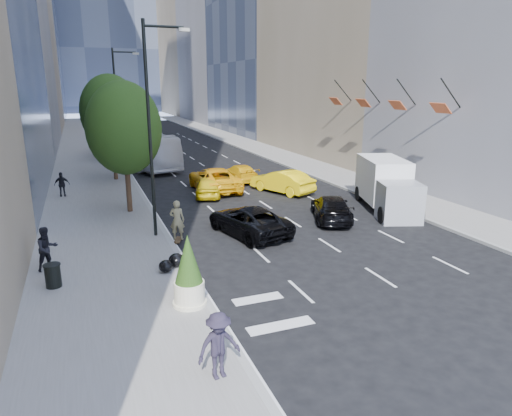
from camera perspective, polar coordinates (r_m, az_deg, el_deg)
name	(u,v)px	position (r m, az deg, el deg)	size (l,w,h in m)	color
ground	(310,248)	(21.48, 6.82, -4.95)	(160.00, 160.00, 0.00)	black
sidewalk_left	(88,160)	(48.32, -20.23, 5.63)	(6.00, 120.00, 0.15)	slate
sidewalk_right	(266,150)	(52.13, 1.22, 7.20)	(4.00, 120.00, 0.15)	slate
tower_right_far	(206,9)	(121.28, -6.26, 23.53)	(20.00, 24.00, 50.00)	#7B6E55
lamp_near	(153,119)	(22.06, -12.79, 10.82)	(2.13, 0.22, 10.00)	black
lamp_far	(119,104)	(39.93, -16.78, 12.38)	(2.13, 0.22, 10.00)	black
tree_near	(124,128)	(26.98, -16.18, 9.54)	(4.20, 4.20, 7.46)	#301C12
tree_mid	(111,112)	(36.90, -17.71, 11.35)	(4.50, 4.50, 7.99)	#301C12
tree_far	(102,112)	(49.90, -18.68, 11.31)	(3.90, 3.90, 6.92)	#301C12
traffic_signal	(106,111)	(57.94, -18.26, 11.40)	(2.48, 0.53, 5.20)	black
facade_flags	(381,101)	(34.36, 15.37, 12.74)	(1.85, 13.30, 2.05)	black
skateboarder	(177,223)	(22.09, -9.82, -1.84)	(0.71, 0.46, 1.94)	olive
black_sedan_lincoln	(248,220)	(23.02, -0.95, -1.56)	(2.39, 5.19, 1.44)	black
black_sedan_mercedes	(331,208)	(25.82, 9.41, 0.04)	(1.93, 4.76, 1.38)	black
taxi_a	(208,186)	(31.01, -6.01, 2.72)	(1.64, 4.07, 1.39)	#DBBA0B
taxi_b	(282,181)	(31.98, 3.27, 3.36)	(1.69, 4.84, 1.59)	yellow
taxi_c	(214,179)	(32.62, -5.24, 3.60)	(2.73, 5.93, 1.65)	#FDB30D
taxi_d	(240,173)	(35.83, -1.97, 4.41)	(1.80, 4.43, 1.29)	#F2B30C
city_bus	(137,148)	(43.32, -14.67, 7.23)	(2.85, 12.17, 3.39)	silver
box_truck	(387,185)	(28.35, 16.02, 2.76)	(4.18, 6.69, 3.02)	white
pedestrian_a	(47,249)	(20.01, -24.67, -4.64)	(0.87, 0.68, 1.79)	black
pedestrian_b	(62,184)	(32.73, -23.08, 2.73)	(0.96, 0.40, 1.64)	black
pedestrian_c	(219,346)	(11.96, -4.67, -16.77)	(1.16, 0.67, 1.79)	#231E2D
trash_can	(53,276)	(18.47, -24.04, -7.77)	(0.56, 0.56, 0.84)	black
planter_shrub	(189,272)	(15.48, -8.42, -7.91)	(1.04, 1.04, 2.48)	beige
garbage_bags	(172,263)	(18.83, -10.42, -6.72)	(1.12, 1.07, 0.55)	black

